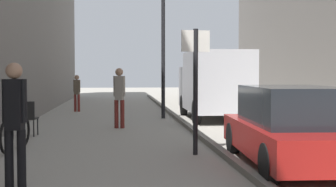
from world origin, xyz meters
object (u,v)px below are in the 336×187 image
pedestrian_main_foreground (77,90)px  lamp_post (163,45)px  bicycle_leaning (16,133)px  pedestrian_far_crossing (15,116)px  parked_car (293,127)px  pedestrian_mid_block (119,94)px  delivery_van (214,84)px  cafe_chair_near_window (28,116)px  street_sign_post (196,80)px

pedestrian_main_foreground → lamp_post: (3.47, -3.41, 1.80)m
lamp_post → bicycle_leaning: bearing=-119.8°
pedestrian_far_crossing → parked_car: (4.66, 1.23, -0.36)m
pedestrian_mid_block → delivery_van: size_ratio=0.38×
bicycle_leaning → pedestrian_mid_block: bearing=67.8°
parked_car → cafe_chair_near_window: (-5.58, 4.58, -0.17)m
delivery_van → bicycle_leaning: bearing=-131.7°
lamp_post → pedestrian_main_foreground: bearing=135.4°
bicycle_leaning → cafe_chair_near_window: bicycle_leaning is taller
pedestrian_mid_block → lamp_post: (1.63, 2.96, 1.66)m
pedestrian_mid_block → parked_car: 6.93m
pedestrian_far_crossing → pedestrian_main_foreground: bearing=99.5°
street_sign_post → cafe_chair_near_window: 5.26m
bicycle_leaning → pedestrian_main_foreground: bearing=95.7°
parked_car → lamp_post: size_ratio=0.90×
pedestrian_mid_block → lamp_post: 3.77m
parked_car → cafe_chair_near_window: 7.22m
street_sign_post → bicycle_leaning: size_ratio=1.48×
delivery_van → bicycle_leaning: size_ratio=2.75×
lamp_post → parked_car: bearing=-80.6°
pedestrian_mid_block → pedestrian_main_foreground: bearing=118.5°
pedestrian_mid_block → parked_car: bearing=-50.6°
pedestrian_main_foreground → bicycle_leaning: pedestrian_main_foreground is taller
lamp_post → cafe_chair_near_window: bearing=-131.9°
pedestrian_main_foreground → parked_car: (4.97, -12.54, -0.21)m
pedestrian_far_crossing → street_sign_post: 4.03m
delivery_van → cafe_chair_near_window: (-5.89, -4.00, -0.76)m
street_sign_post → pedestrian_mid_block: bearing=-79.1°
cafe_chair_near_window → bicycle_leaning: bearing=-79.7°
bicycle_leaning → cafe_chair_near_window: bearing=102.4°
pedestrian_main_foreground → delivery_van: (5.28, -3.96, 0.38)m
pedestrian_far_crossing → bicycle_leaning: pedestrian_far_crossing is taller
parked_car → bicycle_leaning: bearing=160.0°
pedestrian_main_foreground → delivery_van: 6.61m
street_sign_post → bicycle_leaning: street_sign_post is taller
pedestrian_main_foreground → pedestrian_mid_block: pedestrian_mid_block is taller
pedestrian_main_foreground → cafe_chair_near_window: pedestrian_main_foreground is taller
delivery_van → street_sign_post: size_ratio=1.86×
delivery_van → lamp_post: lamp_post is taller
lamp_post → bicycle_leaning: 8.21m
street_sign_post → lamp_post: (0.08, 7.81, 1.18)m
pedestrian_main_foreground → pedestrian_mid_block: (1.83, -6.38, 0.14)m
street_sign_post → parked_car: bearing=133.2°
pedestrian_main_foreground → street_sign_post: street_sign_post is taller
pedestrian_mid_block → pedestrian_far_crossing: bearing=-89.2°
pedestrian_main_foreground → pedestrian_far_crossing: size_ratio=0.87×
pedestrian_mid_block → bicycle_leaning: bearing=-108.0°
parked_car → bicycle_leaning: (-5.41, 2.29, -0.33)m
pedestrian_main_foreground → pedestrian_far_crossing: 13.77m
bicycle_leaning → street_sign_post: bearing=-6.1°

